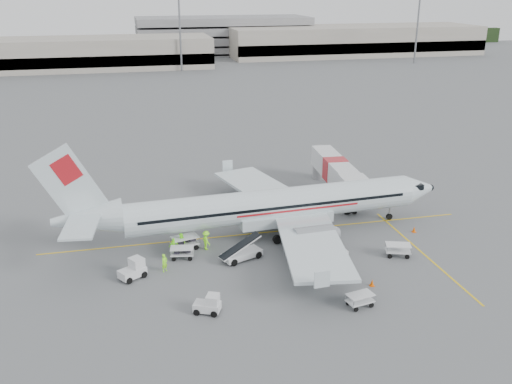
{
  "coord_description": "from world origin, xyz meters",
  "views": [
    {
      "loc": [
        -12.87,
        -52.31,
        24.27
      ],
      "look_at": [
        0.0,
        2.0,
        3.8
      ],
      "focal_mm": 40.0,
      "sensor_mm": 36.0,
      "label": 1
    }
  ],
  "objects_px": {
    "aircraft": "(274,184)",
    "belt_loader": "(242,246)",
    "jet_bridge": "(335,177)",
    "tug_aft": "(132,269)",
    "tug_fore": "(337,258)",
    "tug_mid": "(207,303)"
  },
  "relations": [
    {
      "from": "belt_loader",
      "to": "tug_fore",
      "type": "distance_m",
      "value": 8.82
    },
    {
      "from": "jet_bridge",
      "to": "tug_mid",
      "type": "xyz_separation_m",
      "value": [
        -19.1,
        -22.68,
        -1.48
      ]
    },
    {
      "from": "jet_bridge",
      "to": "tug_aft",
      "type": "relative_size",
      "value": 7.58
    },
    {
      "from": "belt_loader",
      "to": "tug_mid",
      "type": "xyz_separation_m",
      "value": [
        -4.57,
        -8.39,
        -0.57
      ]
    },
    {
      "from": "tug_mid",
      "to": "jet_bridge",
      "type": "bearing_deg",
      "value": 73.67
    },
    {
      "from": "aircraft",
      "to": "belt_loader",
      "type": "distance_m",
      "value": 7.66
    },
    {
      "from": "aircraft",
      "to": "tug_fore",
      "type": "distance_m",
      "value": 10.16
    },
    {
      "from": "aircraft",
      "to": "tug_aft",
      "type": "relative_size",
      "value": 17.3
    },
    {
      "from": "tug_fore",
      "to": "tug_mid",
      "type": "bearing_deg",
      "value": -168.93
    },
    {
      "from": "tug_mid",
      "to": "tug_aft",
      "type": "relative_size",
      "value": 0.9
    },
    {
      "from": "tug_aft",
      "to": "jet_bridge",
      "type": "bearing_deg",
      "value": -0.17
    },
    {
      "from": "tug_fore",
      "to": "tug_aft",
      "type": "relative_size",
      "value": 0.85
    },
    {
      "from": "tug_fore",
      "to": "tug_mid",
      "type": "xyz_separation_m",
      "value": [
        -12.72,
        -5.06,
        0.04
      ]
    },
    {
      "from": "jet_bridge",
      "to": "belt_loader",
      "type": "height_order",
      "value": "jet_bridge"
    },
    {
      "from": "belt_loader",
      "to": "tug_aft",
      "type": "xyz_separation_m",
      "value": [
        -10.1,
        -1.42,
        -0.48
      ]
    },
    {
      "from": "tug_aft",
      "to": "aircraft",
      "type": "bearing_deg",
      "value": -9.27
    },
    {
      "from": "aircraft",
      "to": "tug_fore",
      "type": "relative_size",
      "value": 20.27
    },
    {
      "from": "aircraft",
      "to": "jet_bridge",
      "type": "relative_size",
      "value": 2.28
    },
    {
      "from": "aircraft",
      "to": "tug_mid",
      "type": "relative_size",
      "value": 19.28
    },
    {
      "from": "jet_bridge",
      "to": "aircraft",
      "type": "bearing_deg",
      "value": -133.33
    },
    {
      "from": "tug_fore",
      "to": "tug_mid",
      "type": "relative_size",
      "value": 0.95
    },
    {
      "from": "aircraft",
      "to": "jet_bridge",
      "type": "bearing_deg",
      "value": 39.56
    }
  ]
}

